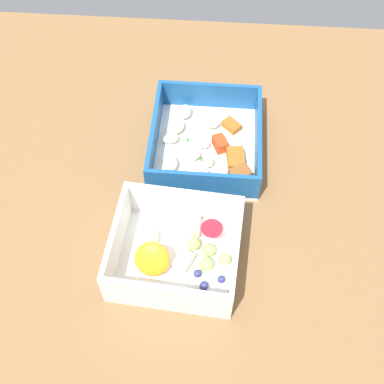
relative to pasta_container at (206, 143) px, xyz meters
The scene contains 3 objects.
table_surface 10.31cm from the pasta_container, ahead, with size 80.00×80.00×2.00cm, color brown.
pasta_container is the anchor object (origin of this frame).
fruit_bowl 18.09cm from the pasta_container, ahead, with size 14.72×16.22×6.09cm.
Camera 1 is at (36.45, 2.99, 58.76)cm, focal length 46.41 mm.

